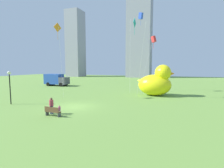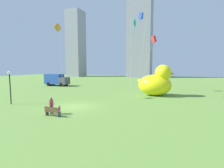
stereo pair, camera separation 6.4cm
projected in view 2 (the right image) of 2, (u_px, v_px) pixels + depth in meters
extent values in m
plane|color=olive|center=(75.00, 107.00, 19.54)|extent=(140.00, 140.00, 0.00)
cube|color=brown|center=(53.00, 112.00, 15.80)|extent=(1.59, 0.50, 0.06)
cube|color=brown|center=(51.00, 109.00, 15.59)|extent=(1.58, 0.11, 0.45)
cube|color=#47474C|center=(47.00, 113.00, 16.09)|extent=(0.09, 0.37, 0.39)
cube|color=#47474C|center=(59.00, 115.00, 15.56)|extent=(0.09, 0.37, 0.39)
cylinder|color=#38476B|center=(51.00, 110.00, 16.57)|extent=(0.18, 0.18, 0.79)
cylinder|color=#38476B|center=(52.00, 110.00, 16.50)|extent=(0.18, 0.18, 0.79)
cylinder|color=#B23F4C|center=(51.00, 103.00, 16.46)|extent=(0.40, 0.40, 0.60)
sphere|color=brown|center=(51.00, 99.00, 16.42)|extent=(0.23, 0.23, 0.23)
cylinder|color=silver|center=(59.00, 112.00, 16.18)|extent=(0.11, 0.11, 0.46)
cylinder|color=silver|center=(60.00, 113.00, 16.14)|extent=(0.11, 0.11, 0.46)
cylinder|color=#D85999|center=(59.00, 108.00, 16.12)|extent=(0.23, 0.23, 0.35)
sphere|color=#A87C5B|center=(59.00, 106.00, 16.10)|extent=(0.13, 0.13, 0.13)
ellipsoid|color=yellow|center=(155.00, 85.00, 27.01)|extent=(5.17, 3.82, 3.37)
sphere|color=yellow|center=(163.00, 73.00, 26.39)|extent=(2.52, 2.52, 2.52)
cone|color=orange|center=(171.00, 74.00, 26.01)|extent=(1.13, 1.13, 1.13)
cone|color=yellow|center=(141.00, 81.00, 27.73)|extent=(1.54, 1.35, 1.62)
cylinder|color=black|center=(10.00, 89.00, 20.70)|extent=(0.12, 0.12, 3.70)
sphere|color=#EAEACC|center=(9.00, 73.00, 20.49)|extent=(0.42, 0.42, 0.42)
cube|color=#264CA5|center=(54.00, 79.00, 41.10)|extent=(4.27, 2.40, 2.40)
cube|color=#4C4C56|center=(65.00, 81.00, 40.20)|extent=(1.69, 2.34, 1.68)
cylinder|color=black|center=(64.00, 84.00, 40.35)|extent=(0.96, 2.42, 0.90)
cylinder|color=black|center=(51.00, 84.00, 41.50)|extent=(0.96, 2.42, 0.90)
cube|color=gray|center=(76.00, 44.00, 80.82)|extent=(6.91, 7.59, 30.81)
cube|color=gray|center=(140.00, 29.00, 73.63)|extent=(10.18, 8.55, 41.97)
cylinder|color=silver|center=(146.00, 66.00, 32.87)|extent=(1.96, 2.92, 9.65)
cube|color=red|center=(154.00, 39.00, 30.98)|extent=(1.07, 0.88, 1.26)
cylinder|color=red|center=(154.00, 44.00, 31.07)|extent=(0.04, 0.04, 1.60)
cylinder|color=silver|center=(130.00, 54.00, 31.33)|extent=(0.96, 3.60, 13.75)
cube|color=blue|center=(141.00, 16.00, 30.45)|extent=(0.89, 0.88, 1.22)
cylinder|color=blue|center=(141.00, 21.00, 30.54)|extent=(0.04, 0.04, 1.60)
cylinder|color=silver|center=(61.00, 64.00, 24.07)|extent=(0.12, 0.82, 10.08)
cube|color=orange|center=(58.00, 27.00, 23.65)|extent=(0.39, 1.24, 1.27)
cylinder|color=orange|center=(58.00, 34.00, 23.74)|extent=(0.04, 0.04, 1.60)
cylinder|color=silver|center=(141.00, 61.00, 25.03)|extent=(1.54, 1.76, 10.86)
cube|color=teal|center=(135.00, 23.00, 24.08)|extent=(0.13, 1.27, 1.27)
cylinder|color=teal|center=(135.00, 29.00, 24.17)|extent=(0.04, 0.04, 1.60)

